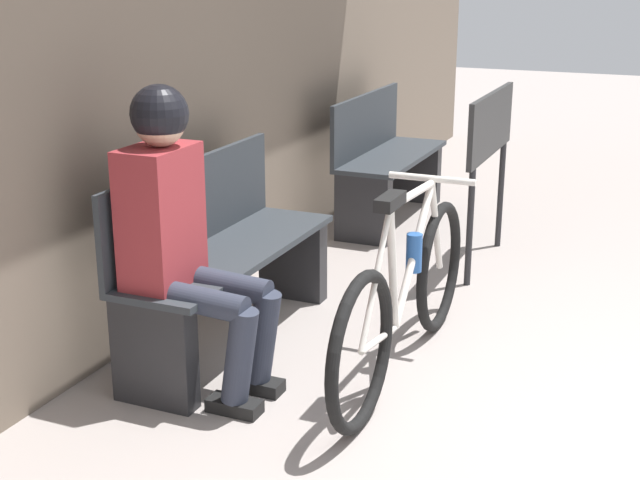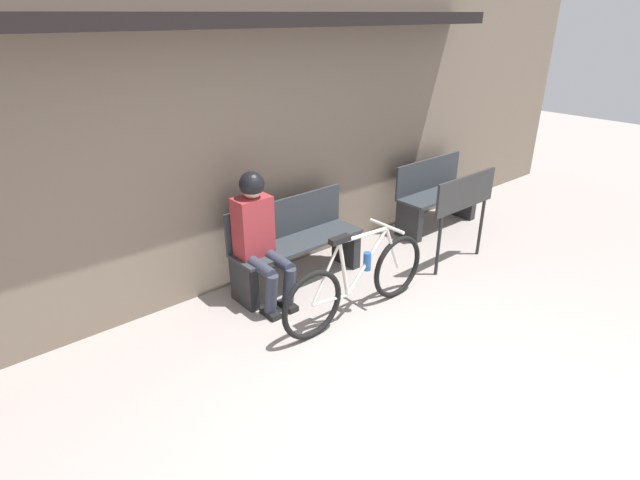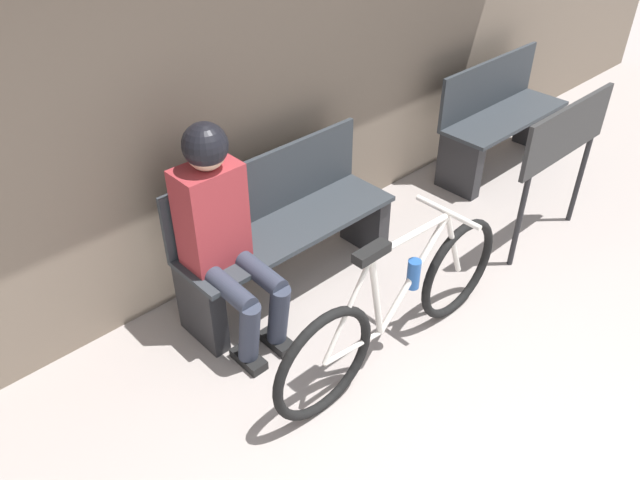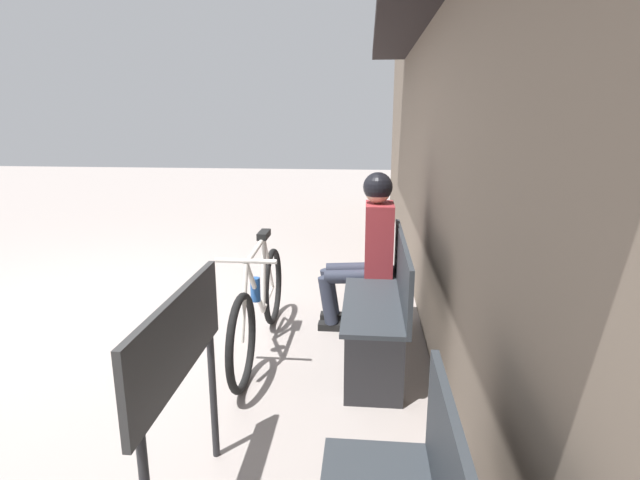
# 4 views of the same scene
# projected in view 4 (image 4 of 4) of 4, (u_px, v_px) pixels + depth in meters

# --- Properties ---
(ground_plane) EXTENTS (24.00, 24.00, 0.00)m
(ground_plane) POSITION_uv_depth(u_px,v_px,m) (114.00, 312.00, 4.44)
(ground_plane) COLOR gray
(storefront_wall) EXTENTS (12.00, 0.56, 3.20)m
(storefront_wall) POSITION_uv_depth(u_px,v_px,m) (437.00, 121.00, 3.79)
(storefront_wall) COLOR #756656
(storefront_wall) RESTS_ON ground_plane
(park_bench_near) EXTENTS (1.41, 0.42, 0.87)m
(park_bench_near) POSITION_uv_depth(u_px,v_px,m) (380.00, 303.00, 3.58)
(park_bench_near) COLOR #2D3338
(park_bench_near) RESTS_ON ground_plane
(bicycle) EXTENTS (1.70, 0.40, 0.86)m
(bicycle) POSITION_uv_depth(u_px,v_px,m) (259.00, 306.00, 3.64)
(bicycle) COLOR black
(bicycle) RESTS_ON ground_plane
(person_seated) EXTENTS (0.34, 0.59, 1.28)m
(person_seated) POSITION_uv_depth(u_px,v_px,m) (368.00, 240.00, 3.98)
(person_seated) COLOR #2D3342
(person_seated) RESTS_ON ground_plane
(signboard) EXTENTS (0.96, 0.04, 1.02)m
(signboard) POSITION_uv_depth(u_px,v_px,m) (179.00, 354.00, 2.02)
(signboard) COLOR #232326
(signboard) RESTS_ON ground_plane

